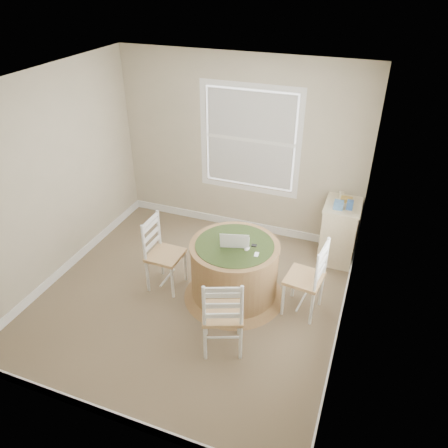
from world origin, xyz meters
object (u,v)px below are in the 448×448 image
at_px(round_table, 234,269).
at_px(laptop, 235,242).
at_px(corner_chest, 339,231).
at_px(chair_left, 165,255).
at_px(chair_near, 223,313).
at_px(chair_right, 304,278).

bearing_deg(round_table, laptop, 82.61).
bearing_deg(corner_chest, laptop, -130.65).
distance_m(chair_left, corner_chest, 2.38).
bearing_deg(laptop, chair_near, 85.60).
bearing_deg(chair_near, laptop, -100.68).
distance_m(chair_right, corner_chest, 1.26).
relative_size(round_table, chair_near, 1.31).
xyz_separation_m(chair_left, laptop, (0.86, 0.12, 0.32)).
bearing_deg(laptop, corner_chest, -145.30).
height_order(round_table, corner_chest, corner_chest).
bearing_deg(chair_right, chair_left, -77.94).
bearing_deg(laptop, chair_left, -7.32).
height_order(chair_right, corner_chest, chair_right).
bearing_deg(laptop, chair_right, 166.70).
bearing_deg(chair_right, laptop, -80.99).
bearing_deg(round_table, chair_right, -3.91).
relative_size(chair_near, corner_chest, 1.12).
bearing_deg(corner_chest, chair_right, -101.13).
height_order(chair_right, laptop, laptop).
distance_m(round_table, chair_right, 0.84).
height_order(round_table, chair_near, chair_near).
bearing_deg(chair_near, corner_chest, -134.80).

